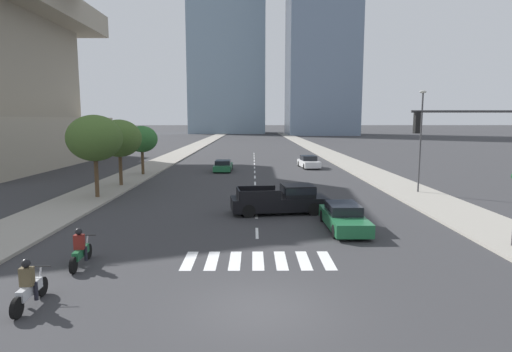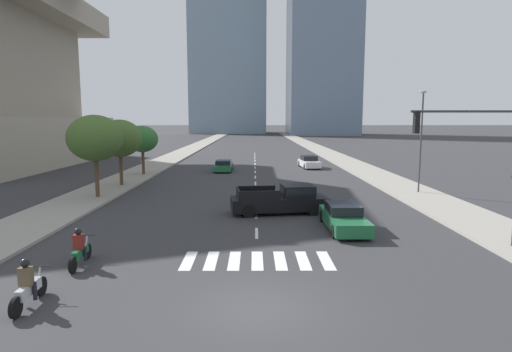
% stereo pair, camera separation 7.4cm
% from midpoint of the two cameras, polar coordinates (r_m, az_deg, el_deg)
% --- Properties ---
extents(ground_plane, '(800.00, 800.00, 0.00)m').
position_cam_midpoint_polar(ground_plane, '(12.81, 0.51, -17.69)').
color(ground_plane, '#333335').
extents(sidewalk_east, '(4.00, 260.00, 0.15)m').
position_cam_midpoint_polar(sidewalk_east, '(43.61, 15.69, 0.28)').
color(sidewalk_east, gray).
rests_on(sidewalk_east, ground).
extents(sidewalk_west, '(4.00, 260.00, 0.15)m').
position_cam_midpoint_polar(sidewalk_west, '(43.52, -15.83, 0.26)').
color(sidewalk_west, gray).
rests_on(sidewalk_west, ground).
extents(crosswalk_near, '(5.85, 2.24, 0.01)m').
position_cam_midpoint_polar(crosswalk_near, '(16.74, 0.30, -11.44)').
color(crosswalk_near, silver).
rests_on(crosswalk_near, ground).
extents(lane_divider_center, '(0.14, 50.00, 0.01)m').
position_cam_midpoint_polar(lane_divider_center, '(44.16, -0.07, 0.57)').
color(lane_divider_center, silver).
rests_on(lane_divider_center, ground).
extents(motorcycle_lead, '(0.70, 2.13, 1.49)m').
position_cam_midpoint_polar(motorcycle_lead, '(14.40, -28.51, -13.21)').
color(motorcycle_lead, black).
rests_on(motorcycle_lead, ground).
extents(motorcycle_trailing, '(0.70, 2.23, 1.49)m').
position_cam_midpoint_polar(motorcycle_trailing, '(17.33, -22.76, -9.37)').
color(motorcycle_trailing, black).
rests_on(motorcycle_trailing, ground).
extents(pickup_truck, '(5.80, 2.64, 1.67)m').
position_cam_midpoint_polar(pickup_truck, '(24.74, 3.86, -3.22)').
color(pickup_truck, black).
rests_on(pickup_truck, ground).
extents(sedan_green_0, '(1.82, 4.80, 1.27)m').
position_cam_midpoint_polar(sedan_green_0, '(21.66, 11.95, -5.55)').
color(sedan_green_0, '#1E6038').
rests_on(sedan_green_0, ground).
extents(sedan_green_1, '(1.86, 4.63, 1.18)m').
position_cam_midpoint_polar(sedan_green_1, '(44.94, -4.38, 1.38)').
color(sedan_green_1, '#1E6038').
rests_on(sedan_green_1, ground).
extents(sedan_white_2, '(2.24, 4.54, 1.37)m').
position_cam_midpoint_polar(sedan_white_2, '(48.35, 7.32, 1.87)').
color(sedan_white_2, silver).
rests_on(sedan_white_2, ground).
extents(traffic_signal_near, '(4.94, 0.28, 6.08)m').
position_cam_midpoint_polar(traffic_signal_near, '(19.66, 28.30, 3.38)').
color(traffic_signal_near, '#333335').
rests_on(traffic_signal_near, sidewalk_east).
extents(street_lamp_east, '(0.50, 0.24, 7.43)m').
position_cam_midpoint_polar(street_lamp_east, '(33.03, 21.67, 5.38)').
color(street_lamp_east, '#3F3F42').
rests_on(street_lamp_east, sidewalk_east).
extents(street_tree_nearest, '(3.72, 3.72, 5.67)m').
position_cam_midpoint_polar(street_tree_nearest, '(30.76, -21.05, 4.83)').
color(street_tree_nearest, '#4C3823').
rests_on(street_tree_nearest, sidewalk_west).
extents(street_tree_second, '(3.56, 3.56, 5.35)m').
position_cam_midpoint_polar(street_tree_second, '(35.77, -18.04, 4.90)').
color(street_tree_second, '#4C3823').
rests_on(street_tree_second, sidewalk_west).
extents(street_tree_third, '(3.03, 3.03, 4.74)m').
position_cam_midpoint_polar(street_tree_third, '(42.41, -15.19, 4.87)').
color(street_tree_third, '#4C3823').
rests_on(street_tree_third, sidewalk_west).
extents(office_tower_center_skyline, '(23.99, 25.42, 90.35)m').
position_cam_midpoint_polar(office_tower_center_skyline, '(159.79, 9.11, 19.91)').
color(office_tower_center_skyline, slate).
rests_on(office_tower_center_skyline, ground).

